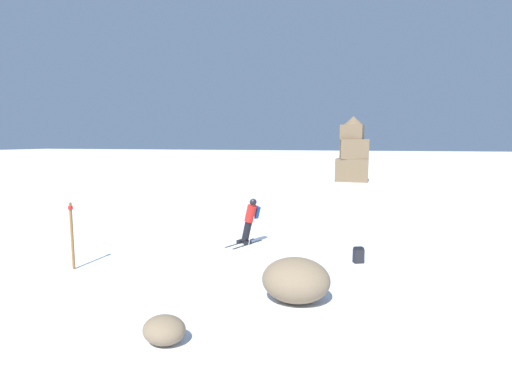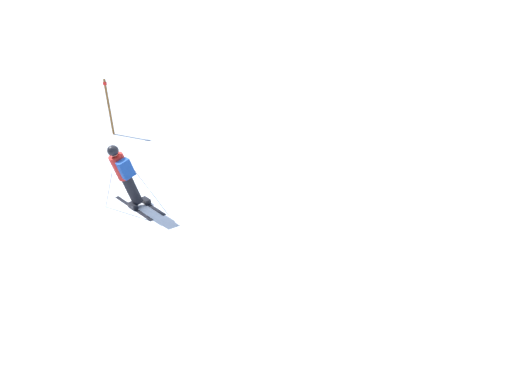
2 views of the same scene
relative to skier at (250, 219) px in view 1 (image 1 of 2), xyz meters
The scene contains 7 objects.
ground_plane 1.24m from the skier, behind, with size 300.00×300.00×0.00m, color white.
skier is the anchor object (origin of this frame).
rock_pillar 25.25m from the skier, 84.06° to the left, with size 3.00×2.63×6.09m.
spare_backpack 4.12m from the skier, 16.56° to the right, with size 0.37×0.33×0.50m.
exposed_boulder_0 5.35m from the skier, 61.56° to the right, with size 1.62×1.38×1.05m, color #7A664C.
exposed_boulder_1 7.38m from the skier, 85.96° to the right, with size 0.82×0.70×0.54m, color #7A664C.
trail_marker 5.90m from the skier, 135.96° to the right, with size 0.13×0.13×2.00m.
Camera 1 is at (4.88, -13.75, 3.78)m, focal length 28.00 mm.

